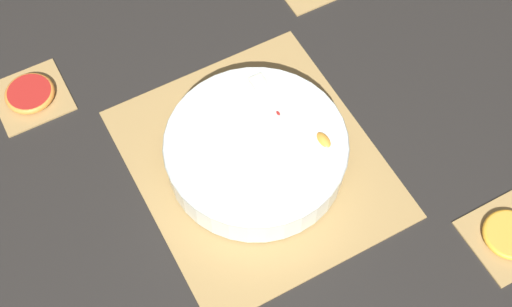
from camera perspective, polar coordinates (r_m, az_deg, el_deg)
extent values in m
plane|color=black|center=(1.15, 0.00, -0.80)|extent=(6.00, 6.00, 0.00)
cube|color=#A8844C|center=(1.15, 0.00, -0.73)|extent=(0.42, 0.37, 0.01)
cube|color=#3D2D19|center=(1.09, 4.31, -7.51)|extent=(0.01, 0.37, 0.00)
cube|color=#3D2D19|center=(1.10, 3.18, -5.74)|extent=(0.01, 0.37, 0.00)
cube|color=#3D2D19|center=(1.12, 2.09, -4.00)|extent=(0.01, 0.37, 0.00)
cube|color=#3D2D19|center=(1.13, 1.03, -2.32)|extent=(0.01, 0.37, 0.00)
cube|color=#3D2D19|center=(1.15, 0.00, -0.68)|extent=(0.01, 0.37, 0.00)
cube|color=#3D2D19|center=(1.17, -0.99, 0.90)|extent=(0.01, 0.37, 0.00)
cube|color=#3D2D19|center=(1.19, -1.95, 2.43)|extent=(0.01, 0.37, 0.00)
cube|color=#3D2D19|center=(1.21, -2.88, 3.91)|extent=(0.01, 0.37, 0.00)
cube|color=#3D2D19|center=(1.23, -3.78, 5.33)|extent=(0.01, 0.37, 0.00)
cube|color=#A8844C|center=(1.16, 19.53, -6.29)|extent=(0.12, 0.12, 0.01)
cube|color=#3D2D19|center=(1.16, 19.55, -6.25)|extent=(0.00, 0.12, 0.00)
cube|color=#3D2D19|center=(1.16, 18.65, -5.08)|extent=(0.00, 0.12, 0.00)
cube|color=#A8844C|center=(1.28, -17.54, 4.37)|extent=(0.12, 0.12, 0.01)
cube|color=#3D2D19|center=(1.27, -17.27, 3.77)|extent=(0.00, 0.12, 0.00)
cube|color=#3D2D19|center=(1.29, -17.85, 5.06)|extent=(0.00, 0.12, 0.00)
cylinder|color=silver|center=(1.12, 0.00, 0.17)|extent=(0.28, 0.28, 0.06)
torus|color=silver|center=(1.10, 0.00, 0.84)|extent=(0.29, 0.29, 0.01)
cylinder|color=beige|center=(1.16, 3.84, 2.84)|extent=(0.03, 0.03, 0.01)
cylinder|color=beige|center=(1.11, 1.09, 0.80)|extent=(0.03, 0.03, 0.01)
cylinder|color=beige|center=(1.08, -4.97, -1.69)|extent=(0.03, 0.03, 0.01)
cylinder|color=beige|center=(1.17, -1.96, 4.36)|extent=(0.03, 0.03, 0.01)
cylinder|color=beige|center=(1.14, 3.79, 4.18)|extent=(0.03, 0.03, 0.01)
cylinder|color=beige|center=(1.19, 1.93, 4.19)|extent=(0.02, 0.02, 0.01)
cylinder|color=beige|center=(1.11, -1.40, -1.11)|extent=(0.02, 0.02, 0.01)
cylinder|color=beige|center=(1.08, -1.75, -4.42)|extent=(0.03, 0.03, 0.01)
cylinder|color=beige|center=(1.10, -0.42, -0.77)|extent=(0.03, 0.03, 0.01)
cylinder|color=beige|center=(1.12, 3.14, -1.50)|extent=(0.03, 0.03, 0.01)
cylinder|color=beige|center=(1.11, 5.12, -2.65)|extent=(0.03, 0.03, 0.01)
cylinder|color=beige|center=(1.14, 4.45, 2.91)|extent=(0.03, 0.03, 0.01)
cube|color=beige|center=(1.13, -4.55, -0.91)|extent=(0.03, 0.03, 0.03)
cube|color=beige|center=(1.09, 1.86, -5.02)|extent=(0.03, 0.03, 0.03)
cube|color=beige|center=(1.16, 0.43, 1.69)|extent=(0.03, 0.03, 0.03)
cube|color=beige|center=(1.08, 1.64, -1.91)|extent=(0.03, 0.03, 0.03)
cube|color=beige|center=(1.16, 0.15, 5.50)|extent=(0.02, 0.02, 0.02)
cube|color=beige|center=(1.14, 2.05, 1.41)|extent=(0.03, 0.03, 0.03)
cube|color=beige|center=(1.15, -1.20, 3.76)|extent=(0.02, 0.02, 0.02)
cube|color=beige|center=(1.12, -0.27, -1.79)|extent=(0.02, 0.02, 0.02)
cube|color=beige|center=(1.13, -2.70, 0.43)|extent=(0.03, 0.03, 0.03)
ellipsoid|color=#F9A338|center=(1.14, 5.53, 1.28)|extent=(0.03, 0.02, 0.01)
ellipsoid|color=#F9A338|center=(1.10, -3.74, -4.10)|extent=(0.03, 0.01, 0.01)
ellipsoid|color=#F9A338|center=(1.11, -4.59, -2.53)|extent=(0.02, 0.01, 0.01)
ellipsoid|color=#F9A338|center=(1.10, -3.26, -2.09)|extent=(0.03, 0.02, 0.01)
ellipsoid|color=#B2231E|center=(1.11, 1.95, -0.14)|extent=(0.03, 0.01, 0.01)
ellipsoid|color=#B2231E|center=(1.10, 3.98, 0.22)|extent=(0.03, 0.02, 0.01)
ellipsoid|color=#F9A338|center=(1.10, 5.42, 1.00)|extent=(0.04, 0.02, 0.02)
ellipsoid|color=#B2231E|center=(1.13, 1.78, 3.08)|extent=(0.03, 0.01, 0.01)
ellipsoid|color=#F9A338|center=(1.15, -4.36, 1.11)|extent=(0.03, 0.02, 0.01)
cylinder|color=#F9A338|center=(1.15, 19.64, -6.12)|extent=(0.07, 0.07, 0.01)
torus|color=#F4A82D|center=(1.15, 19.64, -6.12)|extent=(0.08, 0.08, 0.01)
cylinder|color=#B2231E|center=(1.27, -17.65, 4.60)|extent=(0.07, 0.07, 0.01)
torus|color=orange|center=(1.27, -17.65, 4.60)|extent=(0.08, 0.08, 0.01)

